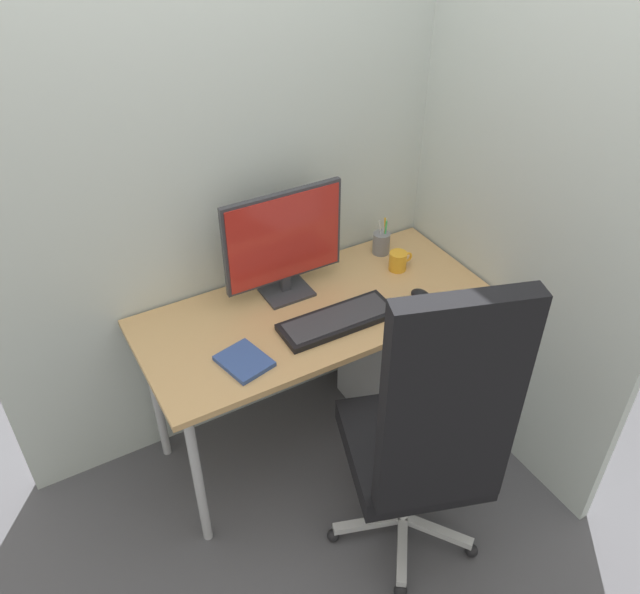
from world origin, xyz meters
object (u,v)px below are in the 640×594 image
object	(u,v)px
pen_holder	(381,243)
notebook	(244,361)
keyboard	(338,320)
filing_cabinet	(409,355)
mouse	(420,295)
coffee_mug	(398,261)
monitor	(284,241)
office_chair	(428,435)

from	to	relation	value
pen_holder	notebook	bearing A→B (deg)	-156.61
keyboard	notebook	world-z (taller)	keyboard
filing_cabinet	keyboard	world-z (taller)	keyboard
mouse	coffee_mug	world-z (taller)	coffee_mug
pen_holder	coffee_mug	bearing A→B (deg)	-93.75
monitor	pen_holder	world-z (taller)	monitor
pen_holder	coffee_mug	world-z (taller)	pen_holder
office_chair	filing_cabinet	distance (m)	0.85
notebook	office_chair	bearing A→B (deg)	-67.82
filing_cabinet	keyboard	bearing A→B (deg)	-170.28
monitor	coffee_mug	bearing A→B (deg)	-10.43
monitor	notebook	xyz separation A→B (m)	(-0.32, -0.30, -0.23)
notebook	coffee_mug	bearing A→B (deg)	1.45
filing_cabinet	mouse	xyz separation A→B (m)	(-0.06, -0.10, 0.42)
monitor	keyboard	world-z (taller)	monitor
pen_holder	filing_cabinet	bearing A→B (deg)	-87.54
filing_cabinet	coffee_mug	size ratio (longest dim) A/B	5.91
pen_holder	mouse	bearing A→B (deg)	-98.21
mouse	pen_holder	world-z (taller)	pen_holder
coffee_mug	filing_cabinet	bearing A→B (deg)	-79.66
office_chair	pen_holder	world-z (taller)	office_chair
keyboard	mouse	size ratio (longest dim) A/B	5.43
keyboard	coffee_mug	bearing A→B (deg)	24.21
notebook	pen_holder	bearing A→B (deg)	10.14
filing_cabinet	coffee_mug	distance (m)	0.46
pen_holder	office_chair	bearing A→B (deg)	-115.03
keyboard	mouse	distance (m)	0.36
pen_holder	coffee_mug	distance (m)	0.14
office_chair	filing_cabinet	size ratio (longest dim) A/B	2.05
coffee_mug	pen_holder	bearing A→B (deg)	86.25
keyboard	pen_holder	world-z (taller)	pen_holder
notebook	coffee_mug	xyz separation A→B (m)	(0.80, 0.21, 0.03)
office_chair	mouse	world-z (taller)	office_chair
monitor	keyboard	bearing A→B (deg)	-73.66
office_chair	keyboard	world-z (taller)	office_chair
filing_cabinet	keyboard	size ratio (longest dim) A/B	1.43
coffee_mug	monitor	bearing A→B (deg)	169.57
keyboard	pen_holder	distance (m)	0.52
monitor	keyboard	xyz separation A→B (m)	(0.08, -0.27, -0.23)
keyboard	mouse	xyz separation A→B (m)	(0.36, -0.03, 0.00)
office_chair	pen_holder	xyz separation A→B (m)	(0.42, 0.90, 0.10)
mouse	pen_holder	size ratio (longest dim) A/B	0.49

